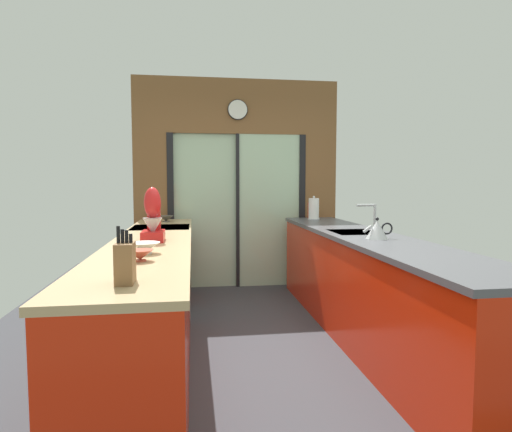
# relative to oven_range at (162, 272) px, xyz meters

# --- Properties ---
(ground_plane) EXTENTS (5.04, 7.60, 0.02)m
(ground_plane) POSITION_rel_oven_range_xyz_m (0.91, -0.65, -0.47)
(ground_plane) COLOR #38383D
(back_wall_unit) EXTENTS (2.64, 0.12, 2.70)m
(back_wall_unit) POSITION_rel_oven_range_xyz_m (0.91, 1.15, 1.07)
(back_wall_unit) COLOR brown
(back_wall_unit) RESTS_ON ground_plane
(left_counter_run) EXTENTS (0.62, 3.80, 0.92)m
(left_counter_run) POSITION_rel_oven_range_xyz_m (-0.00, -1.12, 0.01)
(left_counter_run) COLOR red
(left_counter_run) RESTS_ON ground_plane
(right_counter_run) EXTENTS (0.62, 3.80, 0.92)m
(right_counter_run) POSITION_rel_oven_range_xyz_m (1.82, -0.95, 0.01)
(right_counter_run) COLOR red
(right_counter_run) RESTS_ON ground_plane
(sink_faucet) EXTENTS (0.19, 0.02, 0.26)m
(sink_faucet) POSITION_rel_oven_range_xyz_m (1.97, -0.70, 0.64)
(sink_faucet) COLOR #B7BABC
(sink_faucet) RESTS_ON right_counter_run
(oven_range) EXTENTS (0.60, 0.60, 0.92)m
(oven_range) POSITION_rel_oven_range_xyz_m (0.00, 0.00, 0.00)
(oven_range) COLOR #B7BABC
(oven_range) RESTS_ON ground_plane
(mixing_bowl_near) EXTENTS (0.16, 0.16, 0.07)m
(mixing_bowl_near) POSITION_rel_oven_range_xyz_m (0.02, -1.95, 0.50)
(mixing_bowl_near) COLOR #BC4C38
(mixing_bowl_near) RESTS_ON left_counter_run
(mixing_bowl_mid) EXTENTS (0.20, 0.20, 0.07)m
(mixing_bowl_mid) POSITION_rel_oven_range_xyz_m (0.02, -1.68, 0.50)
(mixing_bowl_mid) COLOR silver
(mixing_bowl_mid) RESTS_ON left_counter_run
(mixing_bowl_far) EXTENTS (0.17, 0.17, 0.07)m
(mixing_bowl_far) POSITION_rel_oven_range_xyz_m (0.02, 0.60, 0.50)
(mixing_bowl_far) COLOR #514C47
(mixing_bowl_far) RESTS_ON left_counter_run
(knife_block) EXTENTS (0.08, 0.14, 0.26)m
(knife_block) POSITION_rel_oven_range_xyz_m (0.02, -2.51, 0.56)
(knife_block) COLOR brown
(knife_block) RESTS_ON left_counter_run
(stand_mixer) EXTENTS (0.17, 0.27, 0.42)m
(stand_mixer) POSITION_rel_oven_range_xyz_m (0.02, -1.08, 0.63)
(stand_mixer) COLOR red
(stand_mixer) RESTS_ON left_counter_run
(kettle) EXTENTS (0.25, 0.18, 0.18)m
(kettle) POSITION_rel_oven_range_xyz_m (1.80, -1.20, 0.54)
(kettle) COLOR #B7BABC
(kettle) RESTS_ON right_counter_run
(soap_bottle) EXTENTS (0.06, 0.06, 0.25)m
(soap_bottle) POSITION_rel_oven_range_xyz_m (1.80, 0.83, 0.57)
(soap_bottle) COLOR #B23D2D
(soap_bottle) RESTS_ON right_counter_run
(paper_towel_roll) EXTENTS (0.15, 0.15, 0.29)m
(paper_towel_roll) POSITION_rel_oven_range_xyz_m (1.80, 0.65, 0.59)
(paper_towel_roll) COLOR #B7BABC
(paper_towel_roll) RESTS_ON right_counter_run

